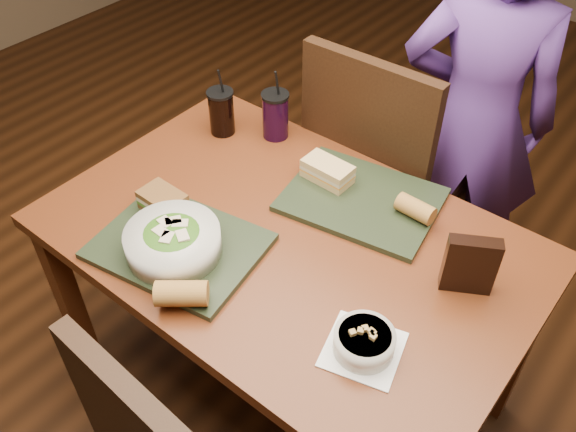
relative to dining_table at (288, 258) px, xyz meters
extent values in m
plane|color=#381C0B|center=(0.00, 0.00, -0.66)|extent=(6.00, 6.00, 0.00)
cube|color=#5A2812|center=(-0.60, -0.38, -0.30)|extent=(0.06, 0.06, 0.71)
cube|color=#5A2812|center=(-0.60, 0.38, -0.30)|extent=(0.06, 0.06, 0.71)
cube|color=#5A2812|center=(0.60, 0.38, -0.30)|extent=(0.06, 0.06, 0.71)
cube|color=#5A2812|center=(0.00, 0.00, 0.07)|extent=(1.30, 0.85, 0.04)
cube|color=black|center=(-0.06, 0.66, -0.17)|extent=(0.47, 0.47, 0.04)
cube|color=black|center=(-0.06, 0.45, 0.13)|extent=(0.46, 0.05, 0.55)
cube|color=black|center=(-0.25, 0.46, -0.42)|extent=(0.04, 0.04, 0.47)
cube|color=black|center=(0.14, 0.46, -0.42)|extent=(0.04, 0.04, 0.47)
cube|color=black|center=(-0.25, 0.85, -0.42)|extent=(0.04, 0.04, 0.47)
cube|color=black|center=(0.14, 0.85, -0.42)|extent=(0.04, 0.04, 0.47)
imported|color=#542E7E|center=(0.14, 0.83, 0.07)|extent=(0.63, 0.53, 1.47)
cube|color=black|center=(-0.19, -0.22, 0.10)|extent=(0.47, 0.38, 0.02)
cube|color=black|center=(0.08, 0.24, 0.10)|extent=(0.47, 0.39, 0.02)
cylinder|color=silver|center=(-0.18, -0.24, 0.14)|extent=(0.24, 0.24, 0.07)
ellipsoid|color=#427219|center=(-0.18, -0.24, 0.16)|extent=(0.20, 0.20, 0.06)
cube|color=beige|center=(-0.21, -0.23, 0.18)|extent=(0.04, 0.03, 0.01)
cube|color=beige|center=(-0.20, -0.22, 0.18)|extent=(0.05, 0.05, 0.01)
cube|color=beige|center=(-0.17, -0.27, 0.18)|extent=(0.04, 0.05, 0.01)
cube|color=beige|center=(-0.14, -0.24, 0.18)|extent=(0.05, 0.04, 0.01)
cube|color=beige|center=(-0.19, -0.26, 0.18)|extent=(0.04, 0.03, 0.01)
cube|color=beige|center=(-0.18, -0.21, 0.18)|extent=(0.05, 0.05, 0.01)
cube|color=white|center=(0.36, -0.18, 0.09)|extent=(0.20, 0.20, 0.00)
cylinder|color=silver|center=(0.36, -0.18, 0.12)|extent=(0.14, 0.14, 0.05)
cylinder|color=black|center=(0.36, -0.18, 0.14)|extent=(0.12, 0.12, 0.01)
cube|color=#B28947|center=(0.38, -0.18, 0.15)|extent=(0.01, 0.01, 0.01)
cube|color=#B28947|center=(0.35, -0.17, 0.15)|extent=(0.02, 0.02, 0.01)
cube|color=#B28947|center=(0.37, -0.17, 0.15)|extent=(0.02, 0.02, 0.01)
cube|color=#B28947|center=(0.34, -0.20, 0.15)|extent=(0.02, 0.02, 0.01)
cube|color=#B28947|center=(0.37, -0.17, 0.15)|extent=(0.01, 0.01, 0.01)
cube|color=#B28947|center=(0.35, -0.18, 0.15)|extent=(0.02, 0.02, 0.01)
cube|color=#593819|center=(-0.32, -0.15, 0.12)|extent=(0.13, 0.09, 0.02)
cube|color=#3F721E|center=(-0.32, -0.15, 0.13)|extent=(0.13, 0.09, 0.01)
cube|color=beige|center=(-0.32, -0.15, 0.14)|extent=(0.13, 0.09, 0.01)
cube|color=#593819|center=(-0.32, -0.15, 0.16)|extent=(0.13, 0.09, 0.02)
cube|color=tan|center=(-0.05, 0.24, 0.12)|extent=(0.15, 0.08, 0.02)
cube|color=orange|center=(-0.05, 0.24, 0.13)|extent=(0.15, 0.08, 0.01)
cube|color=beige|center=(-0.05, 0.24, 0.14)|extent=(0.15, 0.08, 0.01)
cube|color=tan|center=(-0.05, 0.24, 0.16)|extent=(0.15, 0.08, 0.02)
cylinder|color=#AD7533|center=(-0.04, -0.35, 0.14)|extent=(0.13, 0.13, 0.06)
cylinder|color=#AD7533|center=(0.23, 0.26, 0.13)|extent=(0.11, 0.06, 0.05)
cylinder|color=black|center=(-0.47, 0.24, 0.16)|extent=(0.08, 0.08, 0.14)
cylinder|color=black|center=(-0.47, 0.24, 0.24)|extent=(0.09, 0.09, 0.01)
cylinder|color=black|center=(-0.46, 0.24, 0.28)|extent=(0.01, 0.02, 0.09)
cylinder|color=black|center=(-0.32, 0.33, 0.16)|extent=(0.08, 0.08, 0.14)
cylinder|color=black|center=(-0.32, 0.33, 0.24)|extent=(0.09, 0.09, 0.01)
cylinder|color=black|center=(-0.31, 0.33, 0.28)|extent=(0.01, 0.02, 0.09)
cube|color=black|center=(0.45, 0.13, 0.17)|extent=(0.13, 0.09, 0.16)
camera|label=1|loc=(0.73, -0.91, 1.24)|focal=38.00mm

